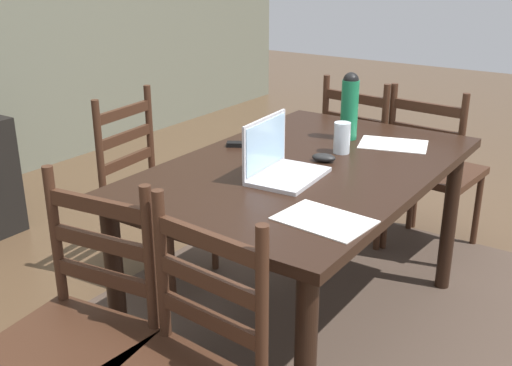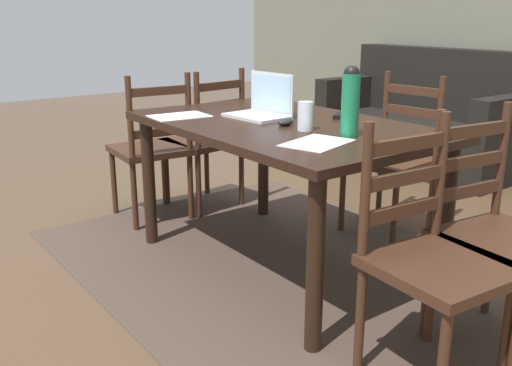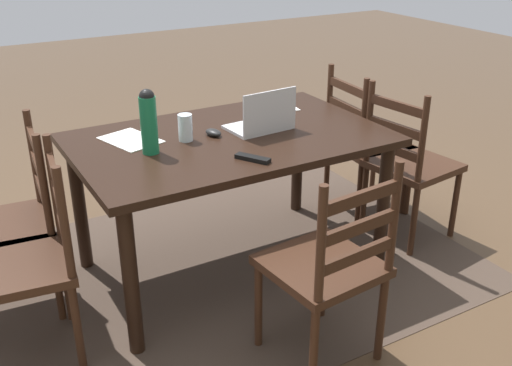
{
  "view_description": "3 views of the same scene",
  "coord_description": "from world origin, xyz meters",
  "px_view_note": "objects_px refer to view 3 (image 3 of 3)",
  "views": [
    {
      "loc": [
        -2.08,
        -1.17,
        1.58
      ],
      "look_at": [
        -0.15,
        0.15,
        0.7
      ],
      "focal_mm": 43.06,
      "sensor_mm": 36.0,
      "label": 1
    },
    {
      "loc": [
        2.18,
        -1.81,
        1.3
      ],
      "look_at": [
        -0.03,
        -0.15,
        0.48
      ],
      "focal_mm": 40.29,
      "sensor_mm": 36.0,
      "label": 2
    },
    {
      "loc": [
        1.31,
        2.55,
        1.81
      ],
      "look_at": [
        -0.11,
        0.08,
        0.52
      ],
      "focal_mm": 42.02,
      "sensor_mm": 36.0,
      "label": 3
    }
  ],
  "objects_px": {
    "chair_right_near": "(11,224)",
    "drinking_glass": "(185,128)",
    "chair_right_far": "(28,263)",
    "laptop": "(263,120)",
    "computer_mouse": "(213,133)",
    "water_bottle": "(149,120)",
    "chair_far_head": "(328,268)",
    "chair_left_far": "(409,165)",
    "tv_remote": "(253,158)",
    "chair_left_near": "(365,144)",
    "dining_table": "(230,153)"
  },
  "relations": [
    {
      "from": "computer_mouse",
      "to": "laptop",
      "type": "bearing_deg",
      "value": 152.94
    },
    {
      "from": "chair_right_near",
      "to": "chair_right_far",
      "type": "xyz_separation_m",
      "value": [
        0.0,
        0.4,
        0.0
      ]
    },
    {
      "from": "water_bottle",
      "to": "computer_mouse",
      "type": "xyz_separation_m",
      "value": [
        -0.36,
        -0.07,
        -0.14
      ]
    },
    {
      "from": "chair_left_far",
      "to": "drinking_glass",
      "type": "height_order",
      "value": "chair_left_far"
    },
    {
      "from": "chair_left_far",
      "to": "water_bottle",
      "type": "relative_size",
      "value": 3.07
    },
    {
      "from": "chair_right_far",
      "to": "computer_mouse",
      "type": "relative_size",
      "value": 9.5
    },
    {
      "from": "laptop",
      "to": "chair_far_head",
      "type": "bearing_deg",
      "value": 77.66
    },
    {
      "from": "chair_right_near",
      "to": "water_bottle",
      "type": "height_order",
      "value": "water_bottle"
    },
    {
      "from": "chair_left_near",
      "to": "tv_remote",
      "type": "distance_m",
      "value": 1.29
    },
    {
      "from": "dining_table",
      "to": "chair_far_head",
      "type": "bearing_deg",
      "value": 90.25
    },
    {
      "from": "dining_table",
      "to": "water_bottle",
      "type": "bearing_deg",
      "value": 2.95
    },
    {
      "from": "dining_table",
      "to": "drinking_glass",
      "type": "relative_size",
      "value": 11.62
    },
    {
      "from": "chair_left_far",
      "to": "water_bottle",
      "type": "height_order",
      "value": "water_bottle"
    },
    {
      "from": "water_bottle",
      "to": "drinking_glass",
      "type": "height_order",
      "value": "water_bottle"
    },
    {
      "from": "water_bottle",
      "to": "dining_table",
      "type": "bearing_deg",
      "value": -177.05
    },
    {
      "from": "chair_right_near",
      "to": "tv_remote",
      "type": "xyz_separation_m",
      "value": [
        -1.01,
        0.54,
        0.32
      ]
    },
    {
      "from": "chair_right_near",
      "to": "chair_far_head",
      "type": "bearing_deg",
      "value": 135.44
    },
    {
      "from": "chair_left_far",
      "to": "laptop",
      "type": "bearing_deg",
      "value": -11.93
    },
    {
      "from": "chair_left_far",
      "to": "chair_right_near",
      "type": "bearing_deg",
      "value": -10.48
    },
    {
      "from": "laptop",
      "to": "water_bottle",
      "type": "bearing_deg",
      "value": 0.55
    },
    {
      "from": "chair_right_far",
      "to": "drinking_glass",
      "type": "xyz_separation_m",
      "value": [
        -0.85,
        -0.25,
        0.38
      ]
    },
    {
      "from": "chair_right_near",
      "to": "drinking_glass",
      "type": "distance_m",
      "value": 0.94
    },
    {
      "from": "chair_left_near",
      "to": "water_bottle",
      "type": "xyz_separation_m",
      "value": [
        1.5,
        0.22,
        0.47
      ]
    },
    {
      "from": "chair_left_near",
      "to": "computer_mouse",
      "type": "bearing_deg",
      "value": 7.79
    },
    {
      "from": "laptop",
      "to": "computer_mouse",
      "type": "xyz_separation_m",
      "value": [
        0.26,
        -0.06,
        -0.04
      ]
    },
    {
      "from": "chair_far_head",
      "to": "chair_left_near",
      "type": "bearing_deg",
      "value": -135.06
    },
    {
      "from": "chair_left_far",
      "to": "tv_remote",
      "type": "xyz_separation_m",
      "value": [
        1.13,
        0.14,
        0.32
      ]
    },
    {
      "from": "dining_table",
      "to": "chair_left_near",
      "type": "relative_size",
      "value": 1.64
    },
    {
      "from": "chair_far_head",
      "to": "laptop",
      "type": "bearing_deg",
      "value": -102.34
    },
    {
      "from": "water_bottle",
      "to": "drinking_glass",
      "type": "bearing_deg",
      "value": -161.07
    },
    {
      "from": "chair_left_far",
      "to": "laptop",
      "type": "relative_size",
      "value": 2.83
    },
    {
      "from": "drinking_glass",
      "to": "chair_left_far",
      "type": "bearing_deg",
      "value": 168.89
    },
    {
      "from": "chair_far_head",
      "to": "water_bottle",
      "type": "xyz_separation_m",
      "value": [
        0.43,
        -0.84,
        0.47
      ]
    },
    {
      "from": "chair_left_near",
      "to": "water_bottle",
      "type": "relative_size",
      "value": 3.07
    },
    {
      "from": "chair_left_near",
      "to": "chair_right_near",
      "type": "height_order",
      "value": "same"
    },
    {
      "from": "chair_right_far",
      "to": "drinking_glass",
      "type": "distance_m",
      "value": 0.97
    },
    {
      "from": "chair_far_head",
      "to": "computer_mouse",
      "type": "xyz_separation_m",
      "value": [
        0.07,
        -0.91,
        0.33
      ]
    },
    {
      "from": "laptop",
      "to": "tv_remote",
      "type": "xyz_separation_m",
      "value": [
        0.25,
        0.33,
        -0.05
      ]
    },
    {
      "from": "laptop",
      "to": "computer_mouse",
      "type": "height_order",
      "value": "laptop"
    },
    {
      "from": "chair_left_far",
      "to": "computer_mouse",
      "type": "bearing_deg",
      "value": -12.23
    },
    {
      "from": "laptop",
      "to": "tv_remote",
      "type": "distance_m",
      "value": 0.41
    },
    {
      "from": "chair_left_near",
      "to": "chair_right_near",
      "type": "relative_size",
      "value": 1.0
    },
    {
      "from": "chair_right_near",
      "to": "drinking_glass",
      "type": "relative_size",
      "value": 7.07
    },
    {
      "from": "chair_right_far",
      "to": "chair_left_far",
      "type": "bearing_deg",
      "value": 180.0
    },
    {
      "from": "laptop",
      "to": "drinking_glass",
      "type": "distance_m",
      "value": 0.41
    },
    {
      "from": "laptop",
      "to": "computer_mouse",
      "type": "bearing_deg",
      "value": -13.23
    },
    {
      "from": "chair_left_far",
      "to": "chair_far_head",
      "type": "xyz_separation_m",
      "value": [
        1.07,
        0.66,
        0.0
      ]
    },
    {
      "from": "water_bottle",
      "to": "tv_remote",
      "type": "bearing_deg",
      "value": 139.07
    },
    {
      "from": "drinking_glass",
      "to": "tv_remote",
      "type": "relative_size",
      "value": 0.79
    },
    {
      "from": "chair_far_head",
      "to": "tv_remote",
      "type": "relative_size",
      "value": 5.59
    }
  ]
}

